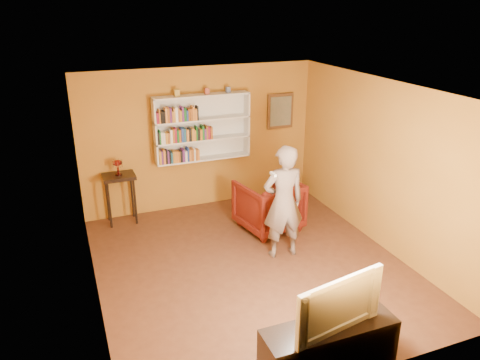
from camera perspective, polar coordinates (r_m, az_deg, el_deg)
name	(u,v)px	position (r m, az deg, el deg)	size (l,w,h in m)	color
room_shell	(251,205)	(6.82, 1.36, -3.08)	(5.30, 5.80, 2.88)	#482717
bookshelf	(201,127)	(8.77, -4.74, 6.44)	(1.80, 0.29, 1.23)	silver
books_row_lower	(178,156)	(8.68, -7.57, 2.96)	(0.76, 0.19, 0.27)	#BB7C21
books_row_middle	(185,135)	(8.61, -6.76, 5.49)	(1.02, 0.19, 0.27)	black
books_row_upper	(177,115)	(8.48, -7.70, 7.88)	(0.76, 0.19, 0.27)	maroon
ornament_left	(177,93)	(8.45, -7.73, 10.49)	(0.09, 0.09, 0.12)	#B19232
ornament_centre	(207,91)	(8.60, -4.07, 10.77)	(0.08, 0.08, 0.11)	#A24636
ornament_right	(228,90)	(8.73, -1.48, 10.95)	(0.08, 0.08, 0.10)	slate
framed_painting	(280,111)	(9.37, 4.93, 8.37)	(0.55, 0.05, 0.70)	#523117
console_table	(119,183)	(8.58, -14.49, -0.39)	(0.56, 0.43, 0.92)	black
ruby_lustre	(118,164)	(8.46, -14.71, 1.86)	(0.17, 0.17, 0.28)	maroon
armchair	(269,205)	(8.22, 3.50, -3.05)	(0.96, 0.99, 0.90)	#440704
person	(283,202)	(7.20, 5.31, -2.72)	(0.66, 0.44, 1.82)	#69574D
game_remote	(273,174)	(6.63, 4.06, 0.71)	(0.04, 0.15, 0.04)	white
tv_cabinet	(329,346)	(5.52, 10.75, -19.25)	(1.52, 0.46, 0.54)	black
television	(332,300)	(5.16, 11.21, -14.21)	(1.12, 0.15, 0.65)	black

